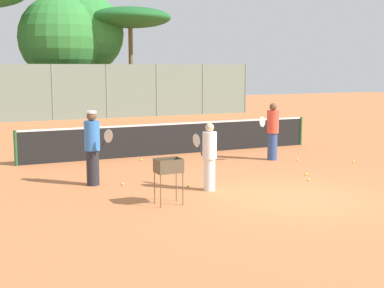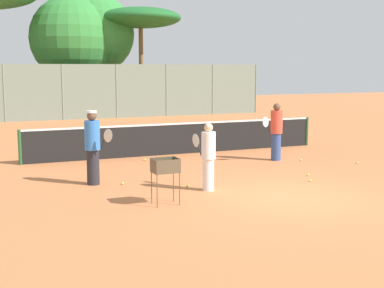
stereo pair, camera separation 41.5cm
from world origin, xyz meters
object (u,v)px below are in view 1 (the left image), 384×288
at_px(player_yellow_shirt, 209,156).
at_px(player_white_outfit, 273,131).
at_px(player_red_cap, 92,147).
at_px(ball_cart, 168,170).
at_px(tennis_net, 175,138).

bearing_deg(player_yellow_shirt, player_white_outfit, -63.03).
xyz_separation_m(player_red_cap, ball_cart, (0.98, -2.58, -0.20)).
height_order(player_red_cap, player_yellow_shirt, player_red_cap).
height_order(player_white_outfit, player_red_cap, player_red_cap).
relative_size(tennis_net, player_red_cap, 5.62).
xyz_separation_m(player_yellow_shirt, ball_cart, (-1.41, -0.85, -0.07)).
bearing_deg(ball_cart, player_white_outfit, 36.46).
distance_m(tennis_net, player_white_outfit, 3.36).
bearing_deg(player_yellow_shirt, tennis_net, -26.09).
relative_size(player_white_outfit, player_red_cap, 0.97).
xyz_separation_m(tennis_net, player_yellow_shirt, (-1.40, -5.34, 0.28)).
bearing_deg(player_red_cap, ball_cart, -9.16).
xyz_separation_m(tennis_net, ball_cart, (-2.81, -6.18, 0.21)).
distance_m(player_white_outfit, ball_cart, 6.43).
bearing_deg(player_yellow_shirt, player_red_cap, 42.64).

